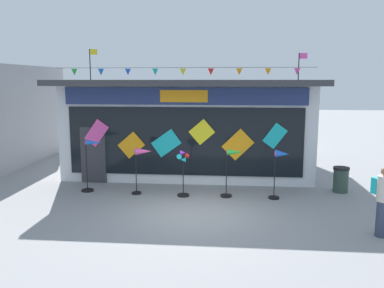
{
  "coord_description": "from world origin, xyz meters",
  "views": [
    {
      "loc": [
        0.94,
        -10.59,
        3.64
      ],
      "look_at": [
        -0.26,
        2.21,
        1.58
      ],
      "focal_mm": 37.33,
      "sensor_mm": 36.0,
      "label": 1
    }
  ],
  "objects_px": {
    "wind_spinner_far_left": "(91,160)",
    "wind_spinner_center_left": "(183,169)",
    "kite_shop_building": "(192,124)",
    "trash_bin": "(341,179)",
    "wind_spinner_center_right": "(232,165)",
    "person_near_camera": "(383,200)",
    "wind_spinner_left": "(142,159)",
    "wind_spinner_right": "(280,164)"
  },
  "relations": [
    {
      "from": "wind_spinner_left",
      "to": "person_near_camera",
      "type": "bearing_deg",
      "value": -24.85
    },
    {
      "from": "wind_spinner_left",
      "to": "wind_spinner_center_left",
      "type": "xyz_separation_m",
      "value": [
        1.33,
        -0.13,
        -0.28
      ]
    },
    {
      "from": "wind_spinner_center_left",
      "to": "wind_spinner_center_right",
      "type": "xyz_separation_m",
      "value": [
        1.52,
        0.09,
        0.14
      ]
    },
    {
      "from": "wind_spinner_left",
      "to": "trash_bin",
      "type": "height_order",
      "value": "wind_spinner_left"
    },
    {
      "from": "kite_shop_building",
      "to": "person_near_camera",
      "type": "distance_m",
      "value": 8.83
    },
    {
      "from": "wind_spinner_far_left",
      "to": "wind_spinner_left",
      "type": "height_order",
      "value": "wind_spinner_far_left"
    },
    {
      "from": "wind_spinner_far_left",
      "to": "wind_spinner_left",
      "type": "distance_m",
      "value": 1.75
    },
    {
      "from": "trash_bin",
      "to": "wind_spinner_right",
      "type": "bearing_deg",
      "value": -155.39
    },
    {
      "from": "kite_shop_building",
      "to": "wind_spinner_left",
      "type": "bearing_deg",
      "value": -106.03
    },
    {
      "from": "wind_spinner_center_right",
      "to": "trash_bin",
      "type": "distance_m",
      "value": 3.73
    },
    {
      "from": "wind_spinner_far_left",
      "to": "wind_spinner_center_left",
      "type": "distance_m",
      "value": 3.09
    },
    {
      "from": "wind_spinner_left",
      "to": "wind_spinner_right",
      "type": "xyz_separation_m",
      "value": [
        4.32,
        -0.11,
        -0.06
      ]
    },
    {
      "from": "wind_spinner_right",
      "to": "trash_bin",
      "type": "relative_size",
      "value": 1.85
    },
    {
      "from": "wind_spinner_right",
      "to": "trash_bin",
      "type": "height_order",
      "value": "wind_spinner_right"
    },
    {
      "from": "kite_shop_building",
      "to": "person_near_camera",
      "type": "bearing_deg",
      "value": -54.12
    },
    {
      "from": "wind_spinner_left",
      "to": "person_near_camera",
      "type": "xyz_separation_m",
      "value": [
        6.35,
        -2.94,
        -0.28
      ]
    },
    {
      "from": "person_near_camera",
      "to": "wind_spinner_far_left",
      "type": "bearing_deg",
      "value": 128.2
    },
    {
      "from": "trash_bin",
      "to": "wind_spinner_center_left",
      "type": "bearing_deg",
      "value": -169.08
    },
    {
      "from": "wind_spinner_far_left",
      "to": "trash_bin",
      "type": "distance_m",
      "value": 8.22
    },
    {
      "from": "wind_spinner_far_left",
      "to": "trash_bin",
      "type": "height_order",
      "value": "wind_spinner_far_left"
    },
    {
      "from": "wind_spinner_far_left",
      "to": "trash_bin",
      "type": "xyz_separation_m",
      "value": [
        8.16,
        0.69,
        -0.62
      ]
    },
    {
      "from": "wind_spinner_left",
      "to": "person_near_camera",
      "type": "relative_size",
      "value": 0.91
    },
    {
      "from": "wind_spinner_far_left",
      "to": "person_near_camera",
      "type": "xyz_separation_m",
      "value": [
        8.08,
        -3.1,
        -0.16
      ]
    },
    {
      "from": "trash_bin",
      "to": "person_near_camera",
      "type": "bearing_deg",
      "value": -91.25
    },
    {
      "from": "wind_spinner_center_left",
      "to": "wind_spinner_center_right",
      "type": "relative_size",
      "value": 0.97
    },
    {
      "from": "wind_spinner_center_right",
      "to": "wind_spinner_far_left",
      "type": "bearing_deg",
      "value": 177.44
    },
    {
      "from": "person_near_camera",
      "to": "trash_bin",
      "type": "xyz_separation_m",
      "value": [
        0.08,
        3.79,
        -0.47
      ]
    },
    {
      "from": "kite_shop_building",
      "to": "wind_spinner_right",
      "type": "distance_m",
      "value": 5.36
    },
    {
      "from": "kite_shop_building",
      "to": "trash_bin",
      "type": "relative_size",
      "value": 11.37
    },
    {
      "from": "wind_spinner_left",
      "to": "wind_spinner_center_right",
      "type": "bearing_deg",
      "value": -0.92
    },
    {
      "from": "wind_spinner_left",
      "to": "wind_spinner_center_right",
      "type": "distance_m",
      "value": 2.86
    },
    {
      "from": "kite_shop_building",
      "to": "person_near_camera",
      "type": "height_order",
      "value": "kite_shop_building"
    },
    {
      "from": "kite_shop_building",
      "to": "trash_bin",
      "type": "distance_m",
      "value": 6.36
    },
    {
      "from": "wind_spinner_center_right",
      "to": "wind_spinner_left",
      "type": "bearing_deg",
      "value": 179.08
    },
    {
      "from": "wind_spinner_left",
      "to": "trash_bin",
      "type": "relative_size",
      "value": 1.83
    },
    {
      "from": "kite_shop_building",
      "to": "wind_spinner_center_left",
      "type": "bearing_deg",
      "value": -88.25
    },
    {
      "from": "kite_shop_building",
      "to": "wind_spinner_right",
      "type": "relative_size",
      "value": 6.15
    },
    {
      "from": "wind_spinner_right",
      "to": "wind_spinner_center_right",
      "type": "bearing_deg",
      "value": 177.34
    },
    {
      "from": "wind_spinner_center_left",
      "to": "person_near_camera",
      "type": "bearing_deg",
      "value": -29.24
    },
    {
      "from": "wind_spinner_left",
      "to": "wind_spinner_center_right",
      "type": "height_order",
      "value": "wind_spinner_center_right"
    },
    {
      "from": "wind_spinner_far_left",
      "to": "wind_spinner_center_right",
      "type": "distance_m",
      "value": 4.6
    },
    {
      "from": "kite_shop_building",
      "to": "wind_spinner_far_left",
      "type": "relative_size",
      "value": 5.49
    }
  ]
}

